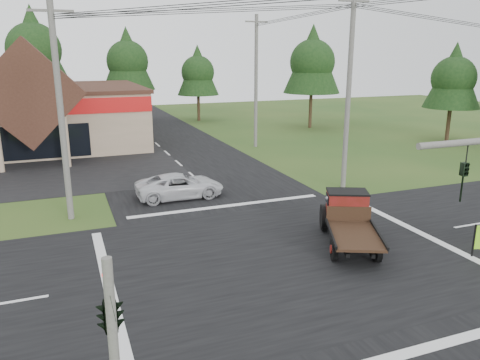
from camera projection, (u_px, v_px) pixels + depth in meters
name	position (u px, v px, depth m)	size (l,w,h in m)	color
ground	(285.00, 257.00, 19.13)	(120.00, 120.00, 0.00)	#254619
road_ns	(285.00, 256.00, 19.13)	(12.00, 120.00, 0.02)	black
road_ew	(285.00, 256.00, 19.13)	(120.00, 12.00, 0.02)	black
traffic_signal_corner	(109.00, 296.00, 9.01)	(0.53, 2.48, 4.40)	#595651
utility_pole_nw	(61.00, 111.00, 22.15)	(2.00, 0.30, 10.50)	#595651
utility_pole_ne	(349.00, 91.00, 27.57)	(2.00, 0.30, 11.50)	#595651
utility_pole_n	(256.00, 81.00, 40.22)	(2.00, 0.30, 11.20)	#595651
tree_row_c	(34.00, 47.00, 50.29)	(7.28, 7.28, 13.13)	#332316
tree_row_d	(127.00, 59.00, 55.02)	(6.16, 6.16, 11.11)	#332316
tree_row_e	(198.00, 71.00, 56.35)	(5.04, 5.04, 9.09)	#332316
tree_side_ne	(312.00, 60.00, 50.47)	(6.16, 6.16, 11.11)	#332316
tree_side_e_near	(454.00, 76.00, 42.79)	(5.04, 5.04, 9.09)	#332316
antique_flatbed_truck	(350.00, 222.00, 19.95)	(2.01, 5.25, 2.20)	#50160B
white_pickup	(180.00, 186.00, 26.83)	(2.31, 5.01, 1.39)	silver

